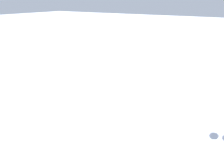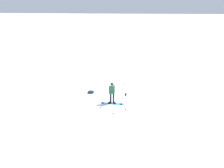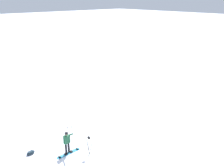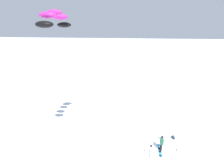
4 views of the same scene
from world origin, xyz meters
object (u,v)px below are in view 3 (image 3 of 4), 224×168
object	(u,v)px
gear_bag_large	(31,153)
camera_tripod	(89,142)
snowboarder	(67,140)
ski_poles	(70,132)
snowboard	(69,153)

from	to	relation	value
gear_bag_large	camera_tripod	world-z (taller)	camera_tripod
snowboarder	camera_tripod	distance (m)	1.54
snowboarder	ski_poles	world-z (taller)	snowboarder
snowboard	gear_bag_large	distance (m)	2.62
snowboarder	ski_poles	xyz separation A→B (m)	(0.94, 1.12, -0.20)
snowboarder	gear_bag_large	world-z (taller)	snowboarder
gear_bag_large	camera_tripod	bearing A→B (deg)	-42.25
gear_bag_large	camera_tripod	xyz separation A→B (m)	(3.03, -2.75, 0.87)
gear_bag_large	ski_poles	distance (m)	3.05
snowboard	camera_tripod	bearing A→B (deg)	-45.08
snowboard	camera_tripod	world-z (taller)	camera_tripod
gear_bag_large	camera_tripod	size ratio (longest dim) A/B	0.44
snowboard	camera_tripod	distance (m)	1.76
snowboarder	snowboard	distance (m)	1.01
snowboard	ski_poles	distance (m)	1.72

